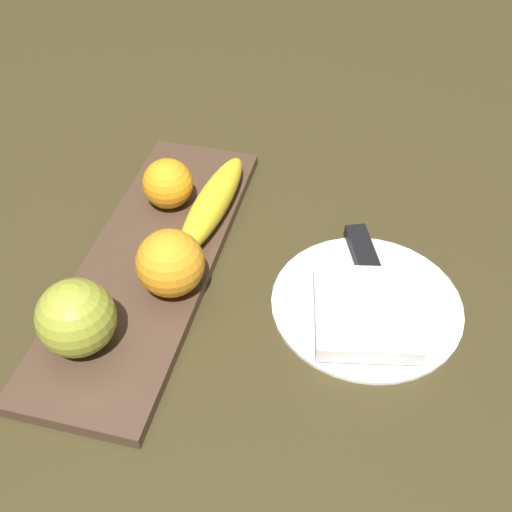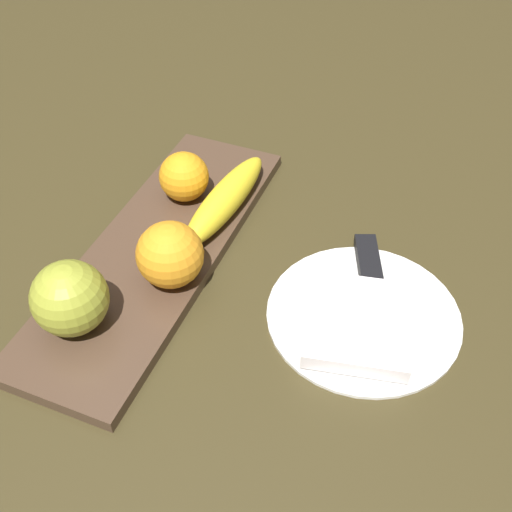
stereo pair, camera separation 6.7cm
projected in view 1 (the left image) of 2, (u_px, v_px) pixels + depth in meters
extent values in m
plane|color=#382F18|center=(128.00, 275.00, 0.71)|extent=(2.40, 2.40, 0.00)
cube|color=#473325|center=(151.00, 261.00, 0.72)|extent=(0.43, 0.14, 0.01)
sphere|color=#979E31|center=(79.00, 318.00, 0.60)|extent=(0.08, 0.08, 0.08)
ellipsoid|color=yellow|center=(213.00, 203.00, 0.75)|extent=(0.18, 0.05, 0.04)
sphere|color=orange|center=(170.00, 263.00, 0.66)|extent=(0.07, 0.07, 0.07)
sphere|color=orange|center=(168.00, 184.00, 0.76)|extent=(0.06, 0.06, 0.06)
cylinder|color=white|center=(367.00, 302.00, 0.68)|extent=(0.20, 0.20, 0.01)
cube|color=white|center=(365.00, 312.00, 0.65)|extent=(0.13, 0.12, 0.02)
cube|color=silver|center=(378.00, 297.00, 0.68)|extent=(0.15, 0.07, 0.00)
cube|color=black|center=(364.00, 255.00, 0.72)|extent=(0.09, 0.06, 0.01)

